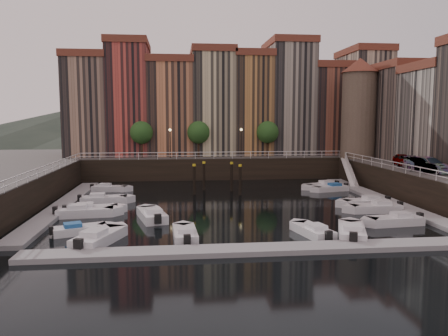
{
  "coord_description": "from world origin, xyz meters",
  "views": [
    {
      "loc": [
        -5.1,
        -43.98,
        8.61
      ],
      "look_at": [
        0.11,
        4.0,
        3.09
      ],
      "focal_mm": 35.0,
      "sensor_mm": 36.0,
      "label": 1
    }
  ],
  "objects": [
    {
      "name": "boat_left_1",
      "position": [
        -13.32,
        -5.14,
        0.4
      ],
      "size": [
        5.2,
        2.3,
        1.17
      ],
      "rotation": [
        0.0,
        0.0,
        0.09
      ],
      "color": "silver",
      "rests_on": "ground"
    },
    {
      "name": "ground",
      "position": [
        0.0,
        0.0,
        0.0
      ],
      "size": [
        200.0,
        200.0,
        0.0
      ],
      "primitive_type": "plane",
      "color": "black",
      "rests_on": "ground"
    },
    {
      "name": "boat_right_1",
      "position": [
        13.16,
        -6.2,
        0.38
      ],
      "size": [
        4.9,
        1.78,
        1.13
      ],
      "rotation": [
        0.0,
        0.0,
        3.14
      ],
      "color": "silver",
      "rests_on": "ground"
    },
    {
      "name": "street_lamps",
      "position": [
        -1.0,
        17.2,
        5.9
      ],
      "size": [
        10.36,
        0.36,
        4.18
      ],
      "color": "black",
      "rests_on": "quay_far"
    },
    {
      "name": "quay_far",
      "position": [
        0.0,
        26.0,
        1.5
      ],
      "size": [
        80.0,
        20.0,
        3.0
      ],
      "primitive_type": "cube",
      "color": "black",
      "rests_on": "ground"
    },
    {
      "name": "gangway",
      "position": [
        17.1,
        10.0,
        1.92
      ],
      "size": [
        2.78,
        8.32,
        3.73
      ],
      "color": "white",
      "rests_on": "ground"
    },
    {
      "name": "boat_near_1",
      "position": [
        -4.58,
        -13.32,
        0.34
      ],
      "size": [
        1.81,
        4.48,
        1.02
      ],
      "rotation": [
        0.0,
        0.0,
        1.62
      ],
      "color": "silver",
      "rests_on": "ground"
    },
    {
      "name": "promenade_trees",
      "position": [
        -1.33,
        18.2,
        6.58
      ],
      "size": [
        21.2,
        3.2,
        5.2
      ],
      "color": "black",
      "rests_on": "quay_far"
    },
    {
      "name": "boat_left_3",
      "position": [
        -12.67,
        0.89,
        0.38
      ],
      "size": [
        4.92,
        2.12,
        1.11
      ],
      "rotation": [
        0.0,
        0.0,
        0.08
      ],
      "color": "silver",
      "rests_on": "ground"
    },
    {
      "name": "car_c",
      "position": [
        20.48,
        -2.18,
        3.78
      ],
      "size": [
        3.91,
        5.83,
        1.57
      ],
      "primitive_type": "imported",
      "rotation": [
        0.0,
        0.0,
        0.35
      ],
      "color": "gray",
      "rests_on": "quay_right"
    },
    {
      "name": "boat_left_0",
      "position": [
        -12.46,
        -11.13,
        0.32
      ],
      "size": [
        4.21,
        2.73,
        0.95
      ],
      "rotation": [
        0.0,
        0.0,
        0.35
      ],
      "color": "silver",
      "rests_on": "ground"
    },
    {
      "name": "dock_left",
      "position": [
        -16.2,
        -1.0,
        0.17
      ],
      "size": [
        2.0,
        28.0,
        0.35
      ],
      "primitive_type": "cube",
      "color": "gray",
      "rests_on": "ground"
    },
    {
      "name": "boat_near_2",
      "position": [
        4.83,
        -13.45,
        0.34
      ],
      "size": [
        2.5,
        4.53,
        1.01
      ],
      "rotation": [
        0.0,
        0.0,
        1.8
      ],
      "color": "silver",
      "rests_on": "ground"
    },
    {
      "name": "dock_right",
      "position": [
        16.2,
        -1.0,
        0.17
      ],
      "size": [
        2.0,
        28.0,
        0.35
      ],
      "primitive_type": "cube",
      "color": "gray",
      "rests_on": "ground"
    },
    {
      "name": "far_terrace",
      "position": [
        3.31,
        23.5,
        10.95
      ],
      "size": [
        48.7,
        10.3,
        17.5
      ],
      "color": "#997861",
      "rests_on": "quay_far"
    },
    {
      "name": "dock_near",
      "position": [
        0.0,
        -17.0,
        0.17
      ],
      "size": [
        30.0,
        2.0,
        0.35
      ],
      "primitive_type": "cube",
      "color": "gray",
      "rests_on": "ground"
    },
    {
      "name": "car_a",
      "position": [
        21.1,
        4.17,
        3.69
      ],
      "size": [
        2.67,
        4.36,
        1.39
      ],
      "primitive_type": "imported",
      "rotation": [
        0.0,
        0.0,
        -0.27
      ],
      "color": "gray",
      "rests_on": "quay_right"
    },
    {
      "name": "boat_right_3",
      "position": [
        13.14,
        5.57,
        0.34
      ],
      "size": [
        4.46,
        2.48,
        1.0
      ],
      "rotation": [
        0.0,
        0.0,
        3.37
      ],
      "color": "silver",
      "rests_on": "ground"
    },
    {
      "name": "boat_extra_789",
      "position": [
        -7.26,
        -7.1,
        0.4
      ],
      "size": [
        2.97,
        5.25,
        1.17
      ],
      "rotation": [
        0.0,
        0.0,
        1.82
      ],
      "color": "silver",
      "rests_on": "ground"
    },
    {
      "name": "mooring_pilings",
      "position": [
        -0.45,
        5.87,
        1.65
      ],
      "size": [
        5.48,
        4.0,
        3.78
      ],
      "color": "black",
      "rests_on": "ground"
    },
    {
      "name": "boat_left_2",
      "position": [
        -12.9,
        -4.14,
        0.37
      ],
      "size": [
        4.92,
        2.54,
        1.1
      ],
      "rotation": [
        0.0,
        0.0,
        0.18
      ],
      "color": "silver",
      "rests_on": "ground"
    },
    {
      "name": "boat_near_3",
      "position": [
        7.49,
        -14.19,
        0.39
      ],
      "size": [
        3.34,
        5.13,
        1.16
      ],
      "rotation": [
        0.0,
        0.0,
        1.22
      ],
      "color": "silver",
      "rests_on": "ground"
    },
    {
      "name": "mountains",
      "position": [
        1.72,
        110.0,
        7.92
      ],
      "size": [
        145.0,
        100.0,
        18.0
      ],
      "color": "#2D382D",
      "rests_on": "ground"
    },
    {
      "name": "corner_tower",
      "position": [
        20.0,
        14.5,
        10.19
      ],
      "size": [
        5.2,
        5.2,
        13.8
      ],
      "color": "#6B5B4C",
      "rests_on": "quay_right"
    },
    {
      "name": "railings",
      "position": [
        0.0,
        4.88,
        3.79
      ],
      "size": [
        36.08,
        34.04,
        0.52
      ],
      "color": "white",
      "rests_on": "ground"
    },
    {
      "name": "boat_left_4",
      "position": [
        -13.19,
        8.34,
        0.33
      ],
      "size": [
        4.39,
        2.08,
        0.99
      ],
      "rotation": [
        0.0,
        0.0,
        -0.13
      ],
      "color": "silver",
      "rests_on": "ground"
    },
    {
      "name": "boat_right_4",
      "position": [
        12.69,
        7.38,
        0.35
      ],
      "size": [
        4.69,
        2.84,
        1.05
      ],
      "rotation": [
        0.0,
        0.0,
        3.43
      ],
      "color": "silver",
      "rests_on": "ground"
    },
    {
      "name": "boat_right_0",
      "position": [
        12.52,
        -11.02,
        0.36
      ],
      "size": [
        4.8,
        2.16,
        1.08
      ],
      "rotation": [
        0.0,
        0.0,
        3.24
      ],
      "color": "silver",
      "rests_on": "ground"
    },
    {
      "name": "boat_near_0",
      "position": [
        -10.55,
        -13.88,
        0.4
      ],
      "size": [
        3.46,
        5.24,
        1.18
      ],
      "rotation": [
        0.0,
        0.0,
        1.21
      ],
      "color": "silver",
      "rests_on": "ground"
    },
    {
      "name": "boat_right_2",
      "position": [
        13.4,
        -3.55,
        0.38
      ],
      "size": [
        4.93,
        2.09,
        1.12
      ],
      "rotation": [
        0.0,
        0.0,
        3.21
      ],
      "color": "silver",
      "rests_on": "ground"
    },
    {
      "name": "car_b",
      "position": [
        20.06,
        -2.01,
        3.75
      ],
      "size": [
        2.05,
        4.71,
        1.51
      ],
      "primitive_type": "imported",
      "rotation": [
        0.0,
        0.0,
        0.1
      ],
      "color": "gray",
      "rests_on": "quay_right"
    }
  ]
}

